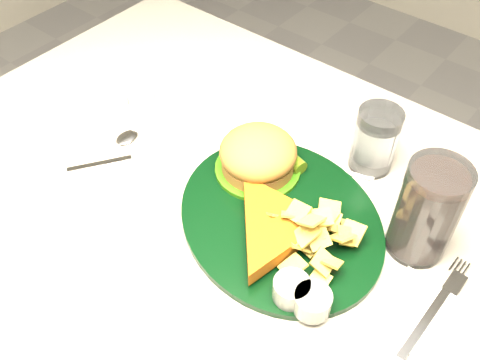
{
  "coord_description": "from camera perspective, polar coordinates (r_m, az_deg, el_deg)",
  "views": [
    {
      "loc": [
        0.32,
        -0.42,
        1.38
      ],
      "look_at": [
        -0.03,
        0.0,
        0.8
      ],
      "focal_mm": 40.0,
      "sensor_mm": 36.0,
      "label": 1
    }
  ],
  "objects": [
    {
      "name": "table",
      "position": [
        1.13,
        0.99,
        -15.62
      ],
      "size": [
        1.2,
        0.8,
        0.75
      ],
      "primitive_type": null,
      "color": "#A69F96",
      "rests_on": "ground"
    },
    {
      "name": "dinner_plate",
      "position": [
        0.78,
        4.45,
        -2.57
      ],
      "size": [
        0.43,
        0.4,
        0.08
      ],
      "primitive_type": null,
      "rotation": [
        0.0,
        0.0,
        -0.42
      ],
      "color": "black",
      "rests_on": "table"
    },
    {
      "name": "water_glass",
      "position": [
        0.87,
        14.23,
        4.16
      ],
      "size": [
        0.08,
        0.08,
        0.11
      ],
      "primitive_type": "cylinder",
      "rotation": [
        0.0,
        0.0,
        -0.21
      ],
      "color": "white",
      "rests_on": "table"
    },
    {
      "name": "cola_glass",
      "position": [
        0.76,
        19.33,
        -3.12
      ],
      "size": [
        0.11,
        0.11,
        0.15
      ],
      "primitive_type": "cylinder",
      "rotation": [
        0.0,
        0.0,
        -0.32
      ],
      "color": "black",
      "rests_on": "table"
    },
    {
      "name": "fork_napkin",
      "position": [
        0.75,
        19.35,
        -13.72
      ],
      "size": [
        0.13,
        0.17,
        0.01
      ],
      "primitive_type": null,
      "rotation": [
        0.0,
        0.0,
        -0.03
      ],
      "color": "white",
      "rests_on": "table"
    },
    {
      "name": "spoon",
      "position": [
        0.91,
        -14.78,
        1.8
      ],
      "size": [
        0.11,
        0.14,
        0.01
      ],
      "primitive_type": null,
      "rotation": [
        0.0,
        0.0,
        -0.6
      ],
      "color": "white",
      "rests_on": "table"
    },
    {
      "name": "ramekin",
      "position": [
        1.01,
        -10.51,
        8.7
      ],
      "size": [
        0.06,
        0.06,
        0.03
      ],
      "primitive_type": "cylinder",
      "rotation": [
        0.0,
        0.0,
        0.39
      ],
      "color": "white",
      "rests_on": "table"
    },
    {
      "name": "wrapped_straw",
      "position": [
        0.89,
        7.69,
        1.65
      ],
      "size": [
        0.22,
        0.14,
        0.01
      ],
      "primitive_type": null,
      "rotation": [
        0.0,
        0.0,
        0.35
      ],
      "color": "silver",
      "rests_on": "table"
    }
  ]
}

